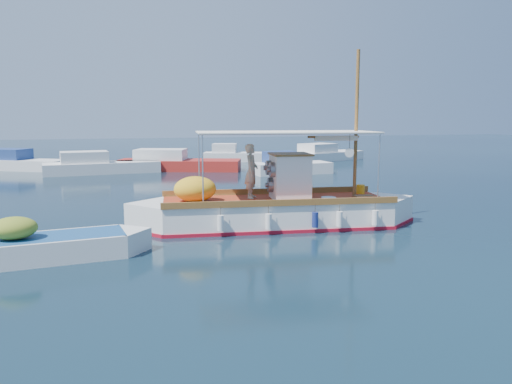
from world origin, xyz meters
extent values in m
plane|color=black|center=(0.00, 0.00, 0.00)|extent=(160.00, 160.00, 0.00)
cube|color=white|center=(-0.26, 0.17, 0.38)|extent=(8.49, 3.71, 1.21)
cube|color=white|center=(-4.34, 0.66, 0.38)|extent=(2.72, 2.72, 1.21)
cube|color=white|center=(3.82, -0.33, 0.38)|extent=(2.72, 2.72, 1.21)
cube|color=#A61022|center=(-0.26, 0.17, 0.02)|extent=(8.61, 3.81, 0.20)
cube|color=#A13219|center=(-0.26, 0.17, 0.96)|extent=(8.46, 3.49, 0.07)
cube|color=brown|center=(-0.09, 1.54, 1.10)|extent=(8.28, 1.11, 0.22)
cube|color=brown|center=(-0.42, -1.21, 1.10)|extent=(8.28, 1.11, 0.22)
cube|color=white|center=(0.29, 0.10, 1.81)|extent=(1.48, 1.57, 1.64)
cube|color=brown|center=(0.29, 0.10, 2.66)|extent=(1.60, 1.69, 0.07)
cylinder|color=slate|center=(-0.46, -0.16, 2.14)|extent=(0.31, 0.57, 0.55)
cylinder|color=slate|center=(-0.38, 0.53, 2.14)|extent=(0.31, 0.57, 0.55)
cylinder|color=slate|center=(-0.42, 0.18, 1.53)|extent=(0.31, 0.57, 0.55)
cylinder|color=brown|center=(2.79, -0.20, 3.73)|extent=(0.15, 0.15, 5.48)
cylinder|color=brown|center=(1.92, -0.10, 3.29)|extent=(1.97, 0.32, 0.09)
cylinder|color=silver|center=(-2.83, 1.69, 2.22)|extent=(0.05, 0.05, 2.47)
cylinder|color=silver|center=(-3.12, -0.70, 2.22)|extent=(0.05, 0.05, 2.47)
cylinder|color=silver|center=(3.37, 0.94, 2.22)|extent=(0.05, 0.05, 2.47)
cylinder|color=silver|center=(3.08, -1.45, 2.22)|extent=(0.05, 0.05, 2.47)
cube|color=white|center=(0.12, 0.12, 3.47)|extent=(6.74, 3.39, 0.04)
ellipsoid|color=gold|center=(-3.20, 0.52, 1.45)|extent=(1.68, 1.48, 0.92)
cube|color=orange|center=(1.23, 0.59, 1.21)|extent=(0.30, 0.23, 0.44)
cylinder|color=orange|center=(3.43, 0.49, 1.17)|extent=(0.37, 0.37, 0.37)
cube|color=brown|center=(2.96, -0.66, 1.05)|extent=(0.77, 0.58, 0.13)
cylinder|color=#B2B2B2|center=(1.52, -0.66, 1.05)|extent=(0.61, 0.61, 0.13)
cylinder|color=white|center=(2.00, -1.27, 2.77)|extent=(0.33, 0.07, 0.33)
cylinder|color=white|center=(-2.62, -1.10, 0.49)|extent=(0.24, 0.24, 0.53)
cylinder|color=navy|center=(0.65, -1.49, 0.49)|extent=(0.24, 0.24, 0.53)
cylinder|color=white|center=(2.82, -1.75, 0.49)|extent=(0.24, 0.24, 0.53)
imported|color=#BBB59B|center=(-1.03, 0.69, 2.01)|extent=(0.77, 0.88, 2.03)
cube|color=white|center=(-7.98, -2.26, 0.24)|extent=(4.54, 2.20, 0.86)
cube|color=white|center=(-5.80, -2.01, 0.24)|extent=(1.70, 1.70, 0.86)
cube|color=navy|center=(-7.98, -2.26, 0.65)|extent=(4.52, 2.01, 0.05)
ellipsoid|color=olive|center=(-8.73, -2.35, 0.98)|extent=(1.36, 1.16, 0.63)
cube|color=silver|center=(-6.68, 20.22, 0.30)|extent=(8.18, 3.28, 1.00)
cube|color=silver|center=(-7.87, 20.09, 1.20)|extent=(3.39, 2.39, 0.80)
cube|color=#A9221C|center=(-1.10, 20.71, 0.30)|extent=(9.61, 5.64, 1.00)
cube|color=silver|center=(-2.40, 21.16, 1.20)|extent=(4.25, 3.45, 0.80)
cube|color=silver|center=(6.29, 16.08, 0.30)|extent=(5.62, 2.49, 1.00)
cube|color=navy|center=(5.46, 16.03, 1.20)|extent=(2.30, 1.98, 0.80)
cube|color=silver|center=(13.22, 25.54, 0.30)|extent=(8.13, 5.46, 1.00)
cube|color=silver|center=(12.15, 25.08, 1.20)|extent=(3.72, 3.26, 0.80)
cube|color=silver|center=(-12.62, 24.27, 0.30)|extent=(7.43, 5.63, 1.00)
cube|color=navy|center=(-13.57, 24.82, 1.20)|extent=(3.49, 3.15, 0.80)
cube|color=silver|center=(4.71, 27.16, 0.30)|extent=(5.65, 3.62, 1.00)
cube|color=silver|center=(3.96, 27.42, 1.20)|extent=(2.55, 2.30, 0.80)
camera|label=1|loc=(-6.07, -17.17, 4.03)|focal=35.00mm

